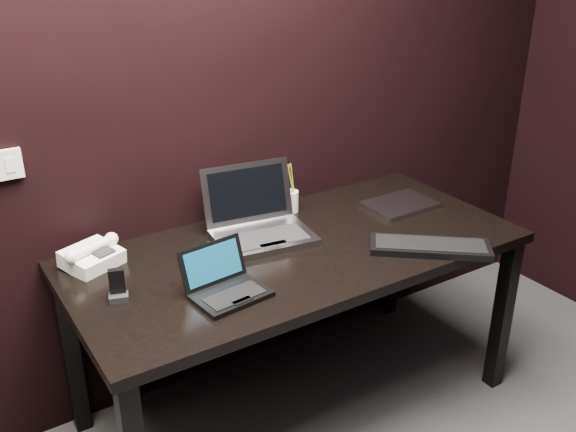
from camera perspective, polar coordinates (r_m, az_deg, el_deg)
wall_back at (r=2.42m, az=-10.48°, el=11.17°), size 4.00×0.00×4.00m
desk at (r=2.44m, az=0.87°, el=-4.36°), size 1.70×0.80×0.74m
netbook at (r=2.10m, az=-5.55°, el=-6.20°), size 0.26×0.24×0.15m
silver_laptop at (r=2.47m, az=-2.58°, el=-0.78°), size 0.41×0.38×0.25m
ext_keyboard at (r=2.43m, az=12.52°, el=-2.68°), size 0.44×0.39×0.03m
closed_laptop at (r=2.78m, az=9.94°, el=1.01°), size 0.29×0.21×0.02m
desk_phone at (r=2.36m, az=-17.02°, el=-3.41°), size 0.23×0.22×0.11m
mobile_phone at (r=2.13m, az=-14.90°, el=-6.23°), size 0.07×0.07×0.10m
pen_cup at (r=2.68m, az=0.17°, el=1.40°), size 0.09×0.09×0.21m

